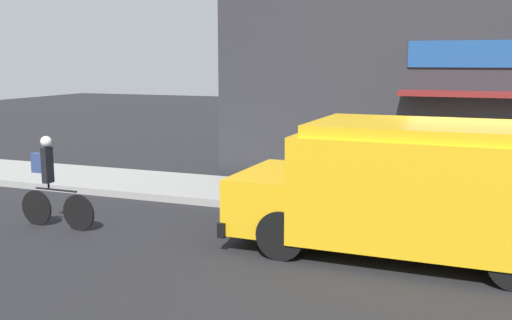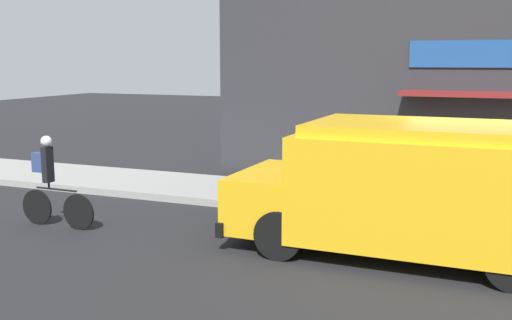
% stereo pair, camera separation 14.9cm
% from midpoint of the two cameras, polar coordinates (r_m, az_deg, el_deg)
% --- Properties ---
extents(ground_plane, '(70.00, 70.00, 0.00)m').
position_cam_midpoint_polar(ground_plane, '(11.49, 19.73, -6.50)').
color(ground_plane, '#232326').
extents(sidewalk, '(28.00, 2.44, 0.16)m').
position_cam_midpoint_polar(sidewalk, '(12.65, 19.91, -4.69)').
color(sidewalk, '#999993').
rests_on(sidewalk, ground_plane).
extents(storefront, '(12.60, 1.04, 5.14)m').
position_cam_midpoint_polar(storefront, '(13.91, 20.74, 6.88)').
color(storefront, '#2D2D33').
rests_on(storefront, ground_plane).
extents(school_bus, '(5.47, 2.92, 2.10)m').
position_cam_midpoint_polar(school_bus, '(9.71, 14.94, -2.45)').
color(school_bus, yellow).
rests_on(school_bus, ground_plane).
extents(cyclist, '(1.62, 0.20, 1.70)m').
position_cam_midpoint_polar(cyclist, '(11.63, -19.32, -2.18)').
color(cyclist, black).
rests_on(cyclist, ground_plane).
extents(trash_bin, '(0.54, 0.54, 0.81)m').
position_cam_midpoint_polar(trash_bin, '(13.00, 11.36, -1.73)').
color(trash_bin, '#38383D').
rests_on(trash_bin, sidewalk).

